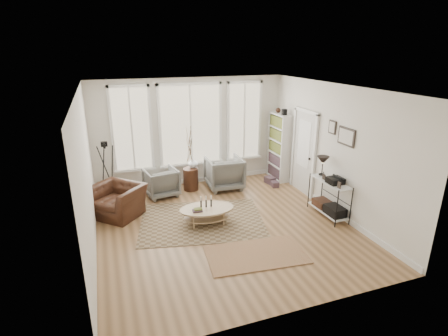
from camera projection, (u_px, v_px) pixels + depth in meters
name	position (u px, v px, depth m)	size (l,w,h in m)	color
room	(225.00, 162.00, 7.05)	(5.50, 5.54, 2.90)	#986F47
bay_window	(191.00, 127.00, 9.38)	(4.14, 0.12, 2.24)	tan
door	(304.00, 151.00, 8.95)	(0.09, 1.06, 2.22)	silver
bookcase	(279.00, 147.00, 9.92)	(0.31, 0.85, 2.06)	white
low_shelf	(329.00, 195.00, 7.80)	(0.38, 1.08, 1.30)	white
wall_art	(342.00, 134.00, 7.44)	(0.04, 0.88, 0.44)	black
rug_main	(202.00, 221.00, 7.71)	(2.66, 2.00, 0.01)	brown
rug_runner	(256.00, 254.00, 6.44)	(1.81, 1.01, 0.01)	brown
coffee_table	(207.00, 211.00, 7.50)	(1.22, 0.83, 0.54)	tan
armchair_left	(161.00, 182.00, 8.93)	(0.77, 0.80, 0.73)	slate
armchair_right	(224.00, 173.00, 9.40)	(0.92, 0.95, 0.86)	slate
side_table	(190.00, 161.00, 9.16)	(0.40, 0.40, 1.67)	#3B1E13
vase	(193.00, 163.00, 9.26)	(0.25, 0.25, 0.26)	silver
accent_chair	(117.00, 200.00, 7.89)	(1.08, 0.95, 0.70)	#3B1E13
tripod_camera	(108.00, 175.00, 8.47)	(0.54, 0.54, 1.53)	black
book_stack_near	(270.00, 180.00, 9.83)	(0.22, 0.28, 0.18)	brown
book_stack_far	(275.00, 184.00, 9.58)	(0.18, 0.23, 0.15)	brown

